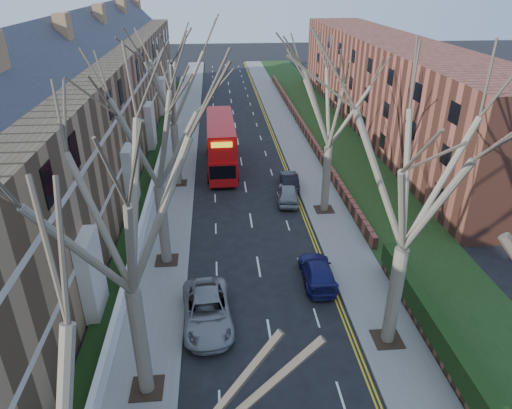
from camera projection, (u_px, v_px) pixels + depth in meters
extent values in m
cube|color=slate|center=(182.00, 142.00, 49.13)|extent=(3.00, 102.00, 0.12)
cube|color=slate|center=(292.00, 139.00, 50.08)|extent=(3.00, 102.00, 0.12)
cube|color=olive|center=(82.00, 121.00, 39.17)|extent=(9.00, 78.00, 10.00)
cube|color=#2A2B33|center=(69.00, 48.00, 36.48)|extent=(4.67, 78.00, 4.67)
cube|color=beige|center=(136.00, 136.00, 40.20)|extent=(0.12, 78.00, 0.35)
cube|color=beige|center=(131.00, 96.00, 38.63)|extent=(0.12, 78.00, 0.35)
cube|color=brown|center=(387.00, 84.00, 52.34)|extent=(8.00, 54.00, 10.00)
cube|color=brown|center=(301.00, 124.00, 53.55)|extent=(0.35, 54.00, 0.90)
cube|color=white|center=(159.00, 166.00, 41.63)|extent=(0.30, 78.00, 1.00)
cube|color=black|center=(333.00, 137.00, 50.40)|extent=(6.00, 102.00, 0.06)
cylinder|color=brown|center=(140.00, 343.00, 18.58)|extent=(0.64, 0.64, 5.25)
cube|color=#2D2116|center=(147.00, 388.00, 19.75)|extent=(1.40, 1.40, 0.05)
cylinder|color=brown|center=(163.00, 225.00, 27.52)|extent=(0.64, 0.64, 5.07)
cube|color=#2D2116|center=(167.00, 260.00, 28.65)|extent=(1.40, 1.40, 0.05)
cylinder|color=brown|center=(176.00, 155.00, 38.16)|extent=(0.60, 0.60, 5.25)
cube|color=#2D2116|center=(179.00, 183.00, 39.33)|extent=(1.40, 1.40, 0.05)
cylinder|color=brown|center=(394.00, 297.00, 21.26)|extent=(0.64, 0.64, 5.25)
cube|color=#2D2116|center=(387.00, 339.00, 22.43)|extent=(1.40, 1.40, 0.05)
cylinder|color=brown|center=(326.00, 179.00, 33.76)|extent=(0.60, 0.60, 5.07)
cube|color=#2D2116|center=(324.00, 209.00, 34.90)|extent=(1.40, 1.40, 0.05)
cube|color=red|center=(221.00, 153.00, 42.23)|extent=(2.55, 10.69, 2.13)
cube|color=red|center=(221.00, 132.00, 41.32)|extent=(2.54, 10.16, 1.94)
cube|color=black|center=(221.00, 149.00, 42.04)|extent=(2.56, 9.84, 0.87)
cube|color=black|center=(221.00, 131.00, 41.28)|extent=(2.56, 9.62, 0.87)
imported|color=gray|center=(207.00, 311.00, 23.40)|extent=(2.78, 5.46, 1.48)
imported|color=navy|center=(317.00, 272.00, 26.69)|extent=(1.93, 4.47, 1.28)
imported|color=gray|center=(288.00, 193.00, 36.17)|extent=(2.19, 4.30, 1.40)
imported|color=black|center=(289.00, 180.00, 38.58)|extent=(1.62, 4.03, 1.30)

